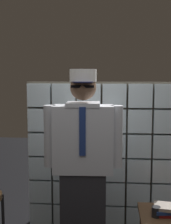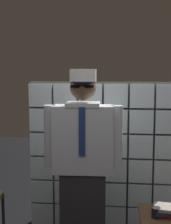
# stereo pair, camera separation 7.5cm
# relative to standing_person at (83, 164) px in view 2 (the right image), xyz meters

# --- Properties ---
(glass_block_wall) EXTENTS (1.71, 0.10, 1.71)m
(glass_block_wall) POSITION_rel_standing_person_xyz_m (0.14, 0.69, -0.12)
(glass_block_wall) COLOR silver
(glass_block_wall) RESTS_ON ground
(standing_person) EXTENTS (0.73, 0.31, 1.82)m
(standing_person) POSITION_rel_standing_person_xyz_m (0.00, 0.00, 0.00)
(standing_person) COLOR #28282D
(standing_person) RESTS_ON ground
(side_table) EXTENTS (0.52, 0.52, 0.50)m
(side_table) POSITION_rel_standing_person_xyz_m (0.79, -0.02, -0.52)
(side_table) COLOR #513823
(side_table) RESTS_ON ground
(book_stack) EXTENTS (0.27, 0.21, 0.09)m
(book_stack) POSITION_rel_standing_person_xyz_m (0.77, -0.04, -0.40)
(book_stack) COLOR maroon
(book_stack) RESTS_ON side_table
(coffee_mug) EXTENTS (0.13, 0.08, 0.09)m
(coffee_mug) POSITION_rel_standing_person_xyz_m (0.67, -0.08, -0.40)
(coffee_mug) COLOR black
(coffee_mug) RESTS_ON side_table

